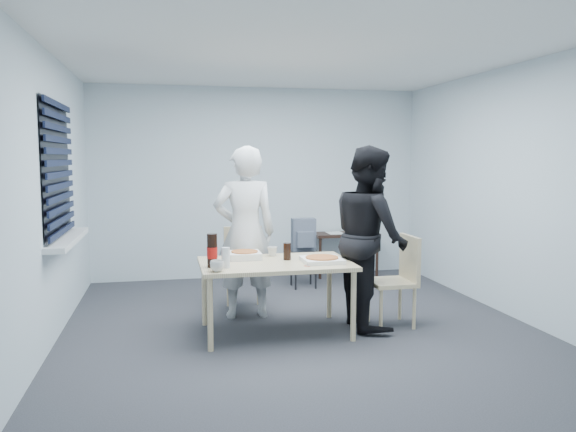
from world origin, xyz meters
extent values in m
plane|color=#302F35|center=(0.00, 0.00, 0.00)|extent=(5.00, 5.00, 0.00)
plane|color=white|center=(0.00, 0.00, 2.60)|extent=(5.00, 5.00, 0.00)
plane|color=silver|center=(0.00, 2.50, 1.30)|extent=(4.50, 0.00, 4.50)
plane|color=silver|center=(0.00, -2.50, 1.30)|extent=(4.50, 0.00, 4.50)
plane|color=silver|center=(-2.25, 0.00, 1.30)|extent=(0.00, 5.00, 5.00)
plane|color=silver|center=(2.25, 0.00, 1.30)|extent=(0.00, 5.00, 5.00)
plane|color=black|center=(-2.23, 0.40, 1.55)|extent=(0.00, 1.30, 1.30)
cube|color=black|center=(-2.21, 0.40, 1.55)|extent=(0.04, 1.30, 1.25)
cube|color=silver|center=(-2.16, 0.40, 0.89)|extent=(0.18, 1.42, 0.05)
cube|color=beige|center=(-0.26, -0.07, 0.66)|extent=(1.40, 0.89, 0.04)
cylinder|color=beige|center=(-0.90, -0.46, 0.32)|extent=(0.05, 0.05, 0.64)
cylinder|color=beige|center=(-0.90, 0.31, 0.32)|extent=(0.05, 0.05, 0.64)
cylinder|color=beige|center=(0.38, -0.46, 0.32)|extent=(0.05, 0.05, 0.64)
cylinder|color=beige|center=(0.38, 0.31, 0.32)|extent=(0.05, 0.05, 0.64)
cube|color=beige|center=(-0.42, 0.81, 0.43)|extent=(0.42, 0.42, 0.04)
cube|color=beige|center=(-0.42, 1.00, 0.67)|extent=(0.42, 0.04, 0.44)
cylinder|color=beige|center=(-0.59, 0.64, 0.21)|extent=(0.03, 0.03, 0.41)
cylinder|color=beige|center=(-0.59, 0.98, 0.21)|extent=(0.03, 0.03, 0.41)
cylinder|color=beige|center=(-0.25, 0.64, 0.21)|extent=(0.03, 0.03, 0.41)
cylinder|color=beige|center=(-0.25, 0.98, 0.21)|extent=(0.03, 0.03, 0.41)
cube|color=beige|center=(0.90, -0.08, 0.43)|extent=(0.42, 0.42, 0.04)
cube|color=beige|center=(1.09, -0.08, 0.67)|extent=(0.04, 0.42, 0.44)
cylinder|color=beige|center=(0.73, -0.25, 0.21)|extent=(0.03, 0.03, 0.41)
cylinder|color=beige|center=(0.73, 0.09, 0.21)|extent=(0.03, 0.03, 0.41)
cylinder|color=beige|center=(1.07, -0.25, 0.21)|extent=(0.03, 0.03, 0.41)
cylinder|color=beige|center=(1.07, 0.09, 0.21)|extent=(0.03, 0.03, 0.41)
imported|color=silver|center=(-0.46, 0.53, 0.89)|extent=(0.65, 0.42, 1.77)
imported|color=black|center=(0.69, -0.02, 0.89)|extent=(0.47, 0.86, 1.77)
cube|color=black|center=(1.19, 2.28, 0.58)|extent=(0.90, 0.40, 0.04)
cylinder|color=black|center=(0.78, 2.12, 0.28)|extent=(0.04, 0.04, 0.56)
cylinder|color=black|center=(0.78, 2.44, 0.28)|extent=(0.04, 0.04, 0.56)
cylinder|color=black|center=(1.61, 2.12, 0.28)|extent=(0.04, 0.04, 0.56)
cylinder|color=black|center=(1.61, 2.44, 0.28)|extent=(0.04, 0.04, 0.56)
cube|color=black|center=(0.44, 1.69, 0.45)|extent=(0.34, 0.34, 0.04)
cylinder|color=black|center=(0.31, 1.56, 0.22)|extent=(0.04, 0.04, 0.43)
cylinder|color=black|center=(0.31, 1.82, 0.22)|extent=(0.04, 0.04, 0.43)
cylinder|color=black|center=(0.57, 1.56, 0.22)|extent=(0.04, 0.04, 0.43)
cylinder|color=black|center=(0.57, 1.82, 0.22)|extent=(0.04, 0.04, 0.43)
cube|color=slate|center=(0.44, 1.69, 0.68)|extent=(0.29, 0.16, 0.41)
cube|color=slate|center=(0.44, 1.58, 0.63)|extent=(0.22, 0.06, 0.20)
cube|color=white|center=(-0.52, 0.15, 0.70)|extent=(0.30, 0.30, 0.03)
cube|color=white|center=(-0.52, 0.15, 0.73)|extent=(0.30, 0.30, 0.03)
cylinder|color=#CC7F38|center=(-0.52, 0.15, 0.75)|extent=(0.26, 0.26, 0.01)
cube|color=white|center=(0.16, -0.18, 0.70)|extent=(0.36, 0.36, 0.04)
cylinder|color=#CC7F38|center=(0.16, -0.18, 0.73)|extent=(0.31, 0.31, 0.01)
imported|color=silver|center=(-0.83, -0.42, 0.73)|extent=(0.17, 0.17, 0.10)
imported|color=silver|center=(-0.23, 0.24, 0.73)|extent=(0.10, 0.10, 0.09)
cylinder|color=black|center=(-0.13, 0.00, 0.76)|extent=(0.09, 0.09, 0.16)
cylinder|color=black|center=(-0.86, -0.21, 0.83)|extent=(0.09, 0.09, 0.30)
cylinder|color=red|center=(-0.86, -0.21, 0.81)|extent=(0.09, 0.09, 0.10)
cylinder|color=silver|center=(-0.74, -0.26, 0.77)|extent=(0.08, 0.08, 0.18)
torus|color=red|center=(-0.02, -0.34, 0.68)|extent=(0.07, 0.07, 0.00)
cube|color=white|center=(1.04, 2.29, 0.60)|extent=(0.25, 0.32, 0.00)
cube|color=black|center=(1.41, 2.28, 0.63)|extent=(0.15, 0.11, 0.06)
camera|label=1|loc=(-1.24, -5.15, 1.66)|focal=35.00mm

